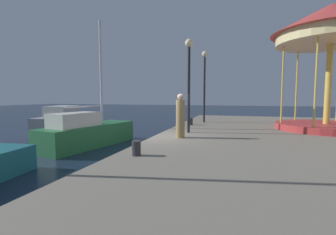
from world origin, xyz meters
TOP-DOWN VIEW (x-y plane):
  - ground_plane at (0.00, 0.00)m, footprint 120.00×120.00m
  - quay_dock at (6.05, 0.00)m, footprint 12.10×23.20m
  - motorboat_grey at (-8.22, 4.51)m, footprint 2.82×4.97m
  - sailboat_green at (-3.69, 0.60)m, footprint 2.52×5.24m
  - carousel at (7.35, 3.89)m, footprint 5.29×5.29m
  - lamp_post_mid_promenade at (1.16, 1.16)m, footprint 0.36×0.36m
  - lamp_post_far_end at (1.21, 5.80)m, footprint 0.36×0.36m
  - bollard_center at (0.65, -3.36)m, footprint 0.24×0.24m
  - bollard_south at (0.69, 4.05)m, footprint 0.24×0.24m
  - person_near_carousel at (1.12, -0.23)m, footprint 0.34×0.34m

SIDE VIEW (x-z plane):
  - ground_plane at x=0.00m, z-range 0.00..0.00m
  - quay_dock at x=6.05m, z-range 0.00..0.80m
  - sailboat_green at x=-3.69m, z-range -2.42..3.77m
  - motorboat_grey at x=-8.22m, z-range -0.20..1.58m
  - bollard_center at x=0.65m, z-range 0.80..1.20m
  - bollard_south at x=0.69m, z-range 0.80..1.20m
  - person_near_carousel at x=1.12m, z-range 0.74..2.45m
  - lamp_post_mid_promenade at x=1.16m, z-range 1.57..5.66m
  - lamp_post_far_end at x=1.21m, z-range 1.60..6.01m
  - carousel at x=7.35m, z-range 2.31..8.21m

